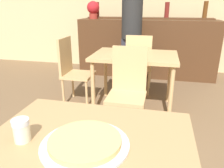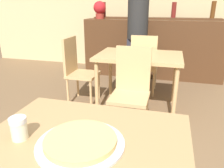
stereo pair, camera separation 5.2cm
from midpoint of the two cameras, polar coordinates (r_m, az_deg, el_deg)
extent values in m
cube|color=#D1B784|center=(4.82, 9.66, 20.44)|extent=(8.00, 0.05, 2.80)
cube|color=#A87F51|center=(1.00, -8.94, -17.25)|extent=(0.95, 0.87, 0.04)
cylinder|color=#A87F51|center=(1.65, -17.37, -17.50)|extent=(0.05, 0.05, 0.72)
cube|color=tan|center=(2.82, 5.46, 7.34)|extent=(1.06, 0.76, 0.04)
cylinder|color=tan|center=(2.73, -5.57, -1.27)|extent=(0.05, 0.05, 0.71)
cylinder|color=tan|center=(2.61, 14.57, -2.91)|extent=(0.05, 0.05, 0.71)
cylinder|color=tan|center=(3.31, -2.14, 2.62)|extent=(0.05, 0.05, 0.71)
cylinder|color=tan|center=(3.21, 14.39, 1.42)|extent=(0.05, 0.05, 0.71)
cube|color=#4C2D19|center=(4.39, 8.57, 9.27)|extent=(2.60, 0.56, 1.08)
cube|color=#4C2D19|center=(4.46, 9.11, 16.62)|extent=(2.39, 0.24, 0.03)
cylinder|color=maroon|center=(4.64, -4.11, 18.85)|extent=(0.06, 0.06, 0.28)
cylinder|color=#1E5123|center=(4.49, 4.68, 18.96)|extent=(0.08, 0.08, 0.31)
cylinder|color=maroon|center=(4.44, 13.81, 18.28)|extent=(0.09, 0.09, 0.28)
cylinder|color=#5B3314|center=(4.50, 22.88, 17.46)|extent=(0.08, 0.08, 0.29)
cube|color=tan|center=(2.32, 3.12, -3.52)|extent=(0.40, 0.40, 0.04)
cube|color=tan|center=(2.40, 3.99, 3.98)|extent=(0.38, 0.04, 0.49)
cylinder|color=tan|center=(2.30, -1.95, -9.74)|extent=(0.03, 0.03, 0.40)
cylinder|color=tan|center=(2.25, 6.60, -10.63)|extent=(0.03, 0.03, 0.40)
cylinder|color=tan|center=(2.60, -0.04, -6.11)|extent=(0.03, 0.03, 0.40)
cylinder|color=tan|center=(2.55, 7.49, -6.81)|extent=(0.03, 0.03, 0.40)
cube|color=tan|center=(3.50, 6.67, 4.52)|extent=(0.40, 0.40, 0.04)
cube|color=tan|center=(3.26, 6.49, 8.18)|extent=(0.38, 0.04, 0.49)
cylinder|color=tan|center=(3.71, 9.45, 1.80)|extent=(0.03, 0.03, 0.40)
cylinder|color=tan|center=(3.74, 4.25, 2.18)|extent=(0.03, 0.03, 0.40)
cylinder|color=tan|center=(3.39, 9.05, 0.05)|extent=(0.03, 0.03, 0.40)
cylinder|color=tan|center=(3.43, 3.38, 0.49)|extent=(0.03, 0.03, 0.40)
cube|color=tan|center=(3.10, -9.23, 2.33)|extent=(0.40, 0.40, 0.04)
cube|color=tan|center=(3.10, -12.65, 7.20)|extent=(0.04, 0.38, 0.49)
cylinder|color=tan|center=(2.96, -7.15, -2.84)|extent=(0.03, 0.03, 0.40)
cylinder|color=tan|center=(3.26, -5.15, -0.59)|extent=(0.03, 0.03, 0.40)
cylinder|color=tan|center=(3.09, -13.10, -2.24)|extent=(0.03, 0.03, 0.40)
cylinder|color=tan|center=(3.38, -10.65, -0.13)|extent=(0.03, 0.03, 0.40)
cylinder|color=silver|center=(1.00, -8.59, -15.36)|extent=(0.39, 0.39, 0.01)
cylinder|color=#E0B266|center=(0.99, -8.64, -14.51)|extent=(0.32, 0.32, 0.02)
cylinder|color=beige|center=(1.09, -23.79, -11.54)|extent=(0.07, 0.07, 0.08)
cylinder|color=silver|center=(1.06, -24.19, -9.06)|extent=(0.08, 0.08, 0.02)
cube|color=#2D2D38|center=(3.88, 4.53, 5.92)|extent=(0.32, 0.18, 0.80)
cylinder|color=#262626|center=(3.77, 4.85, 16.85)|extent=(0.34, 0.34, 0.67)
cylinder|color=maroon|center=(4.47, -5.23, 17.24)|extent=(0.16, 0.16, 0.10)
sphere|color=red|center=(4.47, -5.30, 19.26)|extent=(0.24, 0.24, 0.24)
camera|label=1|loc=(0.03, -91.07, -0.39)|focal=35.00mm
camera|label=2|loc=(0.03, 88.93, 0.39)|focal=35.00mm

